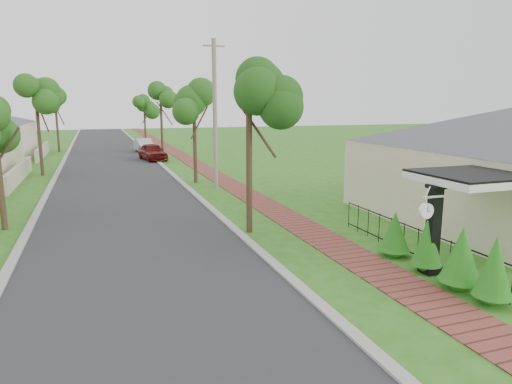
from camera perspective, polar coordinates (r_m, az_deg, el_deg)
ground at (r=12.46m, az=1.21°, el=-10.99°), size 160.00×160.00×0.00m
road at (r=31.18m, az=-17.20°, el=1.88°), size 7.00×120.00×0.02m
kerb_right at (r=31.52m, az=-10.56°, el=2.27°), size 0.30×120.00×0.10m
kerb_left at (r=31.27m, az=-23.89°, el=1.45°), size 0.30×120.00×0.10m
sidewalk at (r=32.01m, az=-5.95°, el=2.53°), size 1.50×120.00×0.03m
porch_post at (r=13.53m, az=21.23°, el=-4.95°), size 0.48×0.48×2.52m
picket_fence at (r=14.64m, az=19.58°, el=-6.04°), size 0.03×8.02×1.00m
street_trees at (r=37.67m, az=-17.86°, el=10.26°), size 10.70×37.65×5.89m
hedge_row at (r=13.19m, az=22.27°, el=-6.96°), size 0.93×4.56×1.77m
parked_car_red at (r=39.30m, az=-12.80°, el=4.91°), size 2.31×4.33×1.40m
parked_car_white at (r=46.06m, az=-13.81°, el=5.66°), size 1.85×4.10×1.31m
near_tree at (r=16.26m, az=-0.88°, el=11.65°), size 2.37×2.37×6.08m
utility_pole at (r=25.82m, az=-5.16°, el=9.75°), size 1.20×0.24×8.14m
station_clock at (r=12.66m, az=20.55°, el=-2.09°), size 0.79×0.13×0.60m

